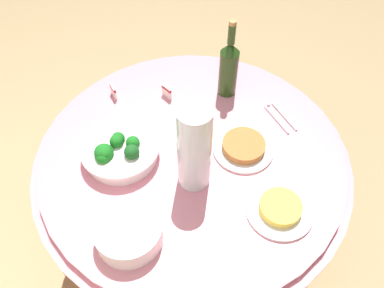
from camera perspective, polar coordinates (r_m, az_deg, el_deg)
The scene contains 11 objects.
ground_plane at distance 2.07m, azimuth -0.00°, elevation -13.74°, with size 6.00×6.00×0.00m, color tan.
buffet_table at distance 1.74m, azimuth -0.00°, elevation -8.54°, with size 1.16×1.16×0.74m.
broccoli_bowl at distance 1.42m, azimuth -10.33°, elevation -0.89°, with size 0.28×0.28×0.11m.
plate_stack at distance 1.24m, azimuth -9.10°, elevation -12.36°, with size 0.21×0.21×0.08m.
wine_bottle at distance 1.57m, azimuth 5.29°, elevation 10.95°, with size 0.07×0.07×0.34m.
decorative_fruit_vase at distance 1.25m, azimuth 0.30°, elevation -1.11°, with size 0.11×0.11×0.34m.
serving_tongs at distance 1.58m, azimuth 12.43°, elevation 3.84°, with size 0.16×0.12×0.01m.
food_plate_peanuts at distance 1.44m, azimuth 7.40°, elevation -0.44°, with size 0.22×0.22×0.04m.
food_plate_fried_egg at distance 1.32m, azimuth 12.54°, elevation -9.07°, with size 0.22×0.22×0.04m.
label_placard_front at distance 1.61m, azimuth -3.66°, elevation 7.55°, with size 0.05×0.02×0.05m.
label_placard_mid at distance 1.64m, azimuth -11.27°, elevation 7.53°, with size 0.05×0.03×0.05m.
Camera 1 is at (-0.46, 0.74, 1.88)m, focal length 37.09 mm.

